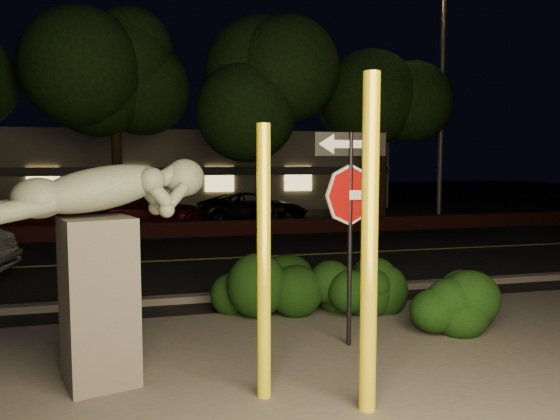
# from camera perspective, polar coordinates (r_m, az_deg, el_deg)

# --- Properties ---
(ground) EXTENTS (90.00, 90.00, 0.00)m
(ground) POSITION_cam_1_polar(r_m,az_deg,el_deg) (16.82, -8.35, -3.36)
(ground) COLOR black
(ground) RESTS_ON ground
(patio) EXTENTS (14.00, 6.00, 0.02)m
(patio) POSITION_cam_1_polar(r_m,az_deg,el_deg) (6.30, 2.64, -17.67)
(patio) COLOR #4C4944
(patio) RESTS_ON ground
(road) EXTENTS (80.00, 8.00, 0.01)m
(road) POSITION_cam_1_polar(r_m,az_deg,el_deg) (13.88, -7.05, -5.11)
(road) COLOR black
(road) RESTS_ON ground
(lane_marking) EXTENTS (80.00, 0.12, 0.00)m
(lane_marking) POSITION_cam_1_polar(r_m,az_deg,el_deg) (13.88, -7.05, -5.06)
(lane_marking) COLOR #D2CE54
(lane_marking) RESTS_ON road
(curb) EXTENTS (80.00, 0.25, 0.12)m
(curb) POSITION_cam_1_polar(r_m,az_deg,el_deg) (9.90, -4.02, -8.90)
(curb) COLOR #4C4944
(curb) RESTS_ON ground
(brick_wall) EXTENTS (40.00, 0.35, 0.50)m
(brick_wall) POSITION_cam_1_polar(r_m,az_deg,el_deg) (18.07, -8.79, -1.99)
(brick_wall) COLOR #431A15
(brick_wall) RESTS_ON ground
(parking_lot) EXTENTS (40.00, 12.00, 0.01)m
(parking_lot) POSITION_cam_1_polar(r_m,az_deg,el_deg) (23.74, -10.10, -0.93)
(parking_lot) COLOR black
(parking_lot) RESTS_ON ground
(building) EXTENTS (22.00, 10.20, 4.00)m
(building) POSITION_cam_1_polar(r_m,az_deg,el_deg) (31.59, -11.23, 4.14)
(building) COLOR #6D6857
(building) RESTS_ON ground
(tree_far_b) EXTENTS (5.20, 5.20, 8.41)m
(tree_far_b) POSITION_cam_1_polar(r_m,az_deg,el_deg) (20.10, -16.93, 15.18)
(tree_far_b) COLOR black
(tree_far_b) RESTS_ON ground
(tree_far_c) EXTENTS (4.80, 4.80, 7.84)m
(tree_far_c) POSITION_cam_1_polar(r_m,az_deg,el_deg) (20.07, -2.08, 14.27)
(tree_far_c) COLOR black
(tree_far_c) RESTS_ON ground
(tree_far_d) EXTENTS (4.40, 4.40, 7.42)m
(tree_far_d) POSITION_cam_1_polar(r_m,az_deg,el_deg) (22.09, 10.74, 12.70)
(tree_far_d) COLOR black
(tree_far_d) RESTS_ON ground
(yellow_pole_left) EXTENTS (0.14, 0.14, 2.83)m
(yellow_pole_left) POSITION_cam_1_polar(r_m,az_deg,el_deg) (5.56, -1.71, -5.63)
(yellow_pole_left) COLOR yellow
(yellow_pole_left) RESTS_ON ground
(yellow_pole_right) EXTENTS (0.16, 0.16, 3.28)m
(yellow_pole_right) POSITION_cam_1_polar(r_m,az_deg,el_deg) (5.29, 9.32, -3.73)
(yellow_pole_right) COLOR yellow
(yellow_pole_right) RESTS_ON ground
(signpost) EXTENTS (0.96, 0.09, 2.82)m
(signpost) POSITION_cam_1_polar(r_m,az_deg,el_deg) (7.13, 7.36, 1.51)
(signpost) COLOR black
(signpost) RESTS_ON ground
(sculpture) EXTENTS (2.30, 1.22, 2.48)m
(sculpture) POSITION_cam_1_polar(r_m,az_deg,el_deg) (6.21, -18.16, -3.68)
(sculpture) COLOR #4C4944
(sculpture) RESTS_ON ground
(hedge_center) EXTENTS (2.33, 1.78, 1.10)m
(hedge_center) POSITION_cam_1_polar(r_m,az_deg,el_deg) (8.80, -0.48, -7.38)
(hedge_center) COLOR black
(hedge_center) RESTS_ON ground
(hedge_right) EXTENTS (1.79, 1.09, 1.12)m
(hedge_right) POSITION_cam_1_polar(r_m,az_deg,el_deg) (8.90, 8.89, -7.25)
(hedge_right) COLOR black
(hedge_right) RESTS_ON ground
(hedge_far_right) EXTENTS (1.47, 0.92, 1.02)m
(hedge_far_right) POSITION_cam_1_polar(r_m,az_deg,el_deg) (8.41, 17.82, -8.50)
(hedge_far_right) COLOR black
(hedge_far_right) RESTS_ON ground
(streetlight) EXTENTS (1.34, 0.41, 8.96)m
(streetlight) POSITION_cam_1_polar(r_m,az_deg,el_deg) (22.36, 16.17, 12.26)
(streetlight) COLOR #4D4C51
(streetlight) RESTS_ON ground
(parked_car_red) EXTENTS (4.41, 2.79, 1.40)m
(parked_car_red) POSITION_cam_1_polar(r_m,az_deg,el_deg) (20.18, -22.95, -0.32)
(parked_car_red) COLOR maroon
(parked_car_red) RESTS_ON ground
(parked_car_darkred) EXTENTS (4.73, 2.74, 1.29)m
(parked_car_darkred) POSITION_cam_1_polar(r_m,az_deg,el_deg) (20.65, -13.30, -0.09)
(parked_car_darkred) COLOR #380C07
(parked_car_darkred) RESTS_ON ground
(parked_car_dark) EXTENTS (4.49, 2.22, 1.22)m
(parked_car_dark) POSITION_cam_1_polar(r_m,az_deg,el_deg) (21.89, -2.84, 0.24)
(parked_car_dark) COLOR black
(parked_car_dark) RESTS_ON ground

